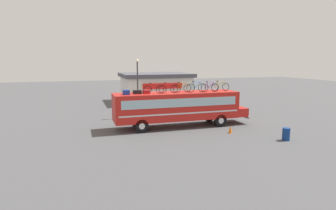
% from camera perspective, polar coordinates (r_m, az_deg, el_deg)
% --- Properties ---
extents(ground_plane, '(120.00, 120.00, 0.00)m').
position_cam_1_polar(ground_plane, '(24.87, 1.70, -4.36)').
color(ground_plane, '#4C4C4F').
extents(bus, '(11.97, 2.64, 3.00)m').
position_cam_1_polar(bus, '(24.58, 2.12, -0.23)').
color(bus, red).
rests_on(bus, ground).
extents(luggage_bag_1, '(0.51, 0.52, 0.37)m').
position_cam_1_polar(luggage_bag_1, '(23.04, -8.37, 2.53)').
color(luggage_bag_1, '#193899').
rests_on(luggage_bag_1, bus).
extents(luggage_bag_2, '(0.66, 0.48, 0.30)m').
position_cam_1_polar(luggage_bag_2, '(23.48, -6.19, 2.62)').
color(luggage_bag_2, black).
rests_on(luggage_bag_2, bus).
extents(luggage_bag_3, '(0.53, 0.54, 0.28)m').
position_cam_1_polar(luggage_bag_3, '(23.61, -4.38, 2.65)').
color(luggage_bag_3, maroon).
rests_on(luggage_bag_3, bus).
extents(rooftop_bicycle_1, '(1.74, 0.44, 0.90)m').
position_cam_1_polar(rooftop_bicycle_1, '(23.51, -2.88, 3.22)').
color(rooftop_bicycle_1, black).
rests_on(rooftop_bicycle_1, bus).
extents(rooftop_bicycle_2, '(1.70, 0.44, 0.90)m').
position_cam_1_polar(rooftop_bicycle_2, '(23.83, 0.08, 3.30)').
color(rooftop_bicycle_2, black).
rests_on(rooftop_bicycle_2, bus).
extents(rooftop_bicycle_3, '(1.62, 0.44, 0.89)m').
position_cam_1_polar(rooftop_bicycle_3, '(24.45, 2.84, 3.43)').
color(rooftop_bicycle_3, black).
rests_on(rooftop_bicycle_3, bus).
extents(rooftop_bicycle_4, '(1.81, 0.44, 0.98)m').
position_cam_1_polar(rooftop_bicycle_4, '(24.60, 5.70, 3.51)').
color(rooftop_bicycle_4, black).
rests_on(rooftop_bicycle_4, bus).
extents(rooftop_bicycle_5, '(1.70, 0.44, 0.93)m').
position_cam_1_polar(rooftop_bicycle_5, '(25.01, 8.36, 3.50)').
color(rooftop_bicycle_5, black).
rests_on(rooftop_bicycle_5, bus).
extents(rooftop_bicycle_6, '(1.78, 0.44, 0.91)m').
position_cam_1_polar(rooftop_bicycle_6, '(25.94, 10.43, 3.63)').
color(rooftop_bicycle_6, black).
rests_on(rooftop_bicycle_6, bus).
extents(roadside_building, '(9.31, 7.73, 3.95)m').
position_cam_1_polar(roadside_building, '(39.79, -2.58, 3.61)').
color(roadside_building, silver).
rests_on(roadside_building, ground).
extents(trash_bin, '(0.54, 0.54, 0.91)m').
position_cam_1_polar(trash_bin, '(22.32, 22.61, -5.42)').
color(trash_bin, navy).
rests_on(trash_bin, ground).
extents(traffic_cone, '(0.30, 0.30, 0.59)m').
position_cam_1_polar(traffic_cone, '(23.20, 12.38, -4.80)').
color(traffic_cone, orange).
rests_on(traffic_cone, ground).
extents(street_lamp, '(0.29, 0.29, 5.81)m').
position_cam_1_polar(street_lamp, '(28.56, -6.11, 4.03)').
color(street_lamp, '#38383D').
rests_on(street_lamp, ground).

